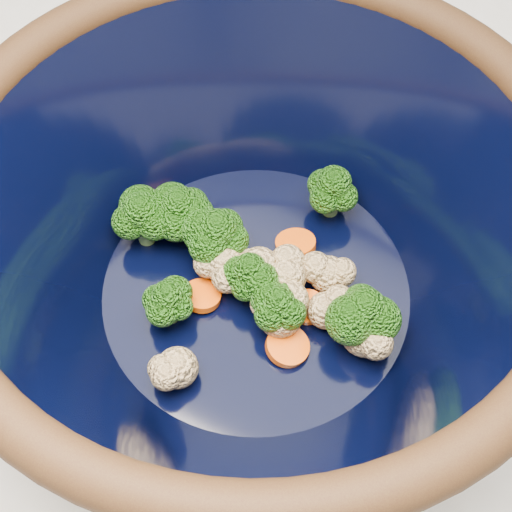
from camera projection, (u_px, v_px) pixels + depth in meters
The scene contains 4 objects.
ground at pixel (267, 492), 1.35m from camera, with size 3.00×3.00×0.00m, color #9E7A54.
counter at pixel (271, 403), 0.98m from camera, with size 1.20×1.20×0.90m, color beige.
mixing_bowl at pixel (256, 242), 0.46m from camera, with size 0.41×0.41×0.17m.
vegetable_pile at pixel (256, 265), 0.49m from camera, with size 0.22×0.21×0.05m.
Camera 1 is at (0.16, -0.33, 1.38)m, focal length 50.00 mm.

